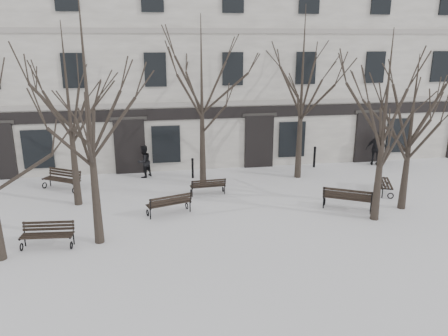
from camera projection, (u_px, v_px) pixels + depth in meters
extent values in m
plane|color=white|center=(219.00, 229.00, 16.46)|extent=(100.00, 100.00, 0.00)
cube|color=silver|center=(186.00, 62.00, 27.20)|extent=(40.00, 10.00, 11.00)
cube|color=#9D9790|center=(195.00, 104.00, 22.98)|extent=(40.00, 0.12, 0.25)
cube|color=#9D9790|center=(194.00, 31.00, 21.93)|extent=(40.00, 0.12, 0.25)
cube|color=black|center=(195.00, 114.00, 23.11)|extent=(40.00, 0.10, 0.60)
cube|color=black|center=(38.00, 149.00, 22.24)|extent=(1.50, 0.14, 2.00)
cube|color=black|center=(130.00, 147.00, 22.99)|extent=(1.60, 0.22, 2.90)
cube|color=#2D2B28|center=(128.00, 119.00, 22.53)|extent=(1.90, 0.08, 0.18)
cube|color=black|center=(166.00, 144.00, 23.29)|extent=(1.50, 0.14, 2.00)
cube|color=black|center=(259.00, 142.00, 24.12)|extent=(1.60, 0.22, 2.90)
cube|color=#2D2B28|center=(260.00, 115.00, 23.66)|extent=(1.90, 0.08, 0.18)
cube|color=black|center=(292.00, 139.00, 24.43)|extent=(1.50, 0.14, 2.00)
cube|color=black|center=(368.00, 137.00, 25.17)|extent=(1.60, 0.22, 2.90)
cube|color=#2D2B28|center=(371.00, 112.00, 24.71)|extent=(1.90, 0.08, 0.18)
cube|color=black|center=(399.00, 135.00, 25.48)|extent=(1.50, 0.14, 2.00)
cube|color=black|center=(73.00, 71.00, 21.48)|extent=(1.10, 0.14, 1.70)
cube|color=black|center=(155.00, 70.00, 22.13)|extent=(1.10, 0.14, 1.70)
cube|color=black|center=(233.00, 69.00, 22.77)|extent=(1.10, 0.14, 1.70)
cube|color=black|center=(306.00, 68.00, 23.42)|extent=(1.10, 0.14, 1.70)
cube|color=black|center=(375.00, 67.00, 24.07)|extent=(1.10, 0.14, 1.70)
cube|color=black|center=(440.00, 67.00, 24.71)|extent=(1.10, 0.14, 1.70)
cone|color=black|center=(96.00, 195.00, 14.90)|extent=(0.34, 0.34, 3.51)
cone|color=black|center=(378.00, 183.00, 16.94)|extent=(0.34, 0.34, 3.06)
cone|color=black|center=(405.00, 178.00, 18.14)|extent=(0.34, 0.34, 2.67)
cone|color=black|center=(75.00, 169.00, 18.49)|extent=(0.34, 0.34, 3.19)
cone|color=black|center=(203.00, 151.00, 21.12)|extent=(0.34, 0.34, 3.36)
cone|color=black|center=(299.00, 144.00, 22.17)|extent=(0.34, 0.34, 3.56)
torus|color=black|center=(21.00, 247.00, 14.73)|extent=(0.07, 0.28, 0.28)
cylinder|color=black|center=(25.00, 240.00, 15.04)|extent=(0.05, 0.05, 0.44)
cube|color=black|center=(22.00, 237.00, 14.81)|extent=(0.10, 0.54, 0.05)
torus|color=black|center=(71.00, 245.00, 14.86)|extent=(0.07, 0.28, 0.28)
cylinder|color=black|center=(74.00, 239.00, 15.17)|extent=(0.05, 0.05, 0.44)
cube|color=black|center=(72.00, 235.00, 14.94)|extent=(0.10, 0.54, 0.05)
cube|color=black|center=(45.00, 238.00, 14.67)|extent=(1.75, 0.25, 0.03)
cube|color=black|center=(46.00, 236.00, 14.80)|extent=(1.75, 0.25, 0.03)
cube|color=black|center=(48.00, 235.00, 14.93)|extent=(1.75, 0.25, 0.03)
cube|color=black|center=(49.00, 233.00, 15.06)|extent=(1.75, 0.25, 0.03)
cube|color=black|center=(49.00, 229.00, 15.06)|extent=(1.74, 0.19, 0.09)
cube|color=black|center=(49.00, 226.00, 15.05)|extent=(1.74, 0.19, 0.09)
cube|color=black|center=(48.00, 222.00, 15.03)|extent=(1.74, 0.19, 0.09)
cylinder|color=black|center=(24.00, 228.00, 15.00)|extent=(0.05, 0.14, 0.48)
cylinder|color=black|center=(73.00, 227.00, 15.12)|extent=(0.05, 0.14, 0.48)
torus|color=black|center=(187.00, 206.00, 18.37)|extent=(0.14, 0.29, 0.29)
cylinder|color=black|center=(190.00, 207.00, 18.04)|extent=(0.05, 0.05, 0.45)
cube|color=black|center=(188.00, 200.00, 18.13)|extent=(0.21, 0.54, 0.05)
torus|color=black|center=(148.00, 213.00, 17.62)|extent=(0.14, 0.29, 0.29)
cylinder|color=black|center=(150.00, 214.00, 17.29)|extent=(0.05, 0.05, 0.45)
cube|color=black|center=(149.00, 207.00, 17.38)|extent=(0.21, 0.54, 0.05)
cube|color=black|center=(167.00, 201.00, 17.94)|extent=(1.75, 0.63, 0.04)
cube|color=black|center=(168.00, 203.00, 17.82)|extent=(1.75, 0.63, 0.04)
cube|color=black|center=(169.00, 204.00, 17.70)|extent=(1.75, 0.63, 0.04)
cube|color=black|center=(171.00, 205.00, 17.58)|extent=(1.75, 0.63, 0.04)
cube|color=black|center=(171.00, 202.00, 17.50)|extent=(1.74, 0.58, 0.09)
cube|color=black|center=(171.00, 199.00, 17.45)|extent=(1.74, 0.58, 0.09)
cube|color=black|center=(171.00, 197.00, 17.40)|extent=(1.74, 0.58, 0.09)
cylinder|color=black|center=(191.00, 198.00, 17.85)|extent=(0.08, 0.15, 0.50)
cylinder|color=black|center=(150.00, 205.00, 17.10)|extent=(0.08, 0.15, 0.50)
torus|color=black|center=(371.00, 207.00, 18.20)|extent=(0.21, 0.31, 0.32)
cylinder|color=black|center=(371.00, 208.00, 17.81)|extent=(0.06, 0.06, 0.50)
cube|color=black|center=(371.00, 201.00, 17.92)|extent=(0.35, 0.56, 0.06)
torus|color=black|center=(325.00, 202.00, 18.81)|extent=(0.21, 0.31, 0.32)
cylinder|color=black|center=(324.00, 203.00, 18.42)|extent=(0.06, 0.06, 0.50)
cube|color=black|center=(325.00, 195.00, 18.54)|extent=(0.35, 0.56, 0.06)
cube|color=black|center=(348.00, 196.00, 18.44)|extent=(1.80, 1.07, 0.04)
cube|color=black|center=(348.00, 197.00, 18.30)|extent=(1.80, 1.07, 0.04)
cube|color=black|center=(347.00, 198.00, 18.16)|extent=(1.80, 1.07, 0.04)
cube|color=black|center=(347.00, 199.00, 18.02)|extent=(1.80, 1.07, 0.04)
cube|color=black|center=(347.00, 196.00, 17.94)|extent=(1.77, 1.02, 0.10)
cube|color=black|center=(348.00, 194.00, 17.88)|extent=(1.77, 1.02, 0.10)
cube|color=black|center=(348.00, 191.00, 17.82)|extent=(1.77, 1.02, 0.10)
cylinder|color=black|center=(372.00, 198.00, 17.60)|extent=(0.12, 0.16, 0.56)
cylinder|color=black|center=(324.00, 193.00, 18.21)|extent=(0.12, 0.16, 0.56)
torus|color=black|center=(45.00, 185.00, 20.92)|extent=(0.21, 0.29, 0.31)
cylinder|color=black|center=(50.00, 181.00, 21.23)|extent=(0.05, 0.05, 0.48)
cube|color=black|center=(47.00, 178.00, 21.00)|extent=(0.36, 0.52, 0.05)
torus|color=black|center=(74.00, 190.00, 20.25)|extent=(0.21, 0.29, 0.31)
cylinder|color=black|center=(80.00, 186.00, 20.57)|extent=(0.05, 0.05, 0.48)
cube|color=black|center=(77.00, 182.00, 20.33)|extent=(0.36, 0.52, 0.05)
cube|color=black|center=(58.00, 181.00, 20.45)|extent=(1.66, 1.10, 0.04)
cube|color=black|center=(60.00, 180.00, 20.58)|extent=(1.66, 1.10, 0.04)
cube|color=black|center=(62.00, 179.00, 20.71)|extent=(1.66, 1.10, 0.04)
cube|color=black|center=(65.00, 178.00, 20.85)|extent=(1.66, 1.10, 0.04)
cube|color=black|center=(65.00, 175.00, 20.84)|extent=(1.63, 1.05, 0.10)
cube|color=black|center=(65.00, 173.00, 20.83)|extent=(1.63, 1.05, 0.10)
cube|color=black|center=(65.00, 170.00, 20.81)|extent=(1.63, 1.05, 0.10)
cylinder|color=black|center=(50.00, 172.00, 21.18)|extent=(0.12, 0.15, 0.53)
cylinder|color=black|center=(80.00, 176.00, 20.51)|extent=(0.12, 0.15, 0.53)
torus|color=black|center=(223.00, 189.00, 20.44)|extent=(0.06, 0.26, 0.26)
cylinder|color=black|center=(225.00, 190.00, 20.12)|extent=(0.04, 0.04, 0.40)
cube|color=black|center=(224.00, 185.00, 20.21)|extent=(0.08, 0.49, 0.04)
torus|color=black|center=(191.00, 192.00, 20.10)|extent=(0.06, 0.26, 0.26)
cylinder|color=black|center=(192.00, 193.00, 19.77)|extent=(0.04, 0.04, 0.40)
cube|color=black|center=(191.00, 187.00, 19.87)|extent=(0.08, 0.49, 0.04)
cube|color=black|center=(207.00, 184.00, 20.22)|extent=(1.61, 0.19, 0.03)
cube|color=black|center=(207.00, 185.00, 20.10)|extent=(1.61, 0.19, 0.03)
cube|color=black|center=(208.00, 186.00, 19.99)|extent=(1.61, 0.19, 0.03)
cube|color=black|center=(209.00, 187.00, 19.87)|extent=(1.61, 0.19, 0.03)
cube|color=black|center=(209.00, 185.00, 19.80)|extent=(1.60, 0.14, 0.08)
cube|color=black|center=(209.00, 183.00, 19.75)|extent=(1.60, 0.14, 0.08)
cube|color=black|center=(209.00, 181.00, 19.71)|extent=(1.60, 0.14, 0.08)
cylinder|color=black|center=(225.00, 183.00, 19.95)|extent=(0.04, 0.13, 0.44)
cylinder|color=black|center=(192.00, 185.00, 19.60)|extent=(0.04, 0.13, 0.44)
torus|color=black|center=(391.00, 196.00, 19.56)|extent=(0.29, 0.15, 0.29)
cylinder|color=black|center=(382.00, 193.00, 19.61)|extent=(0.05, 0.05, 0.45)
cube|color=black|center=(387.00, 189.00, 19.51)|extent=(0.53, 0.25, 0.05)
torus|color=black|center=(385.00, 184.00, 21.14)|extent=(0.29, 0.15, 0.29)
cylinder|color=black|center=(378.00, 182.00, 21.19)|extent=(0.05, 0.05, 0.45)
cube|color=black|center=(382.00, 178.00, 21.09)|extent=(0.53, 0.25, 0.05)
cube|color=black|center=(389.00, 183.00, 20.25)|extent=(0.75, 1.69, 0.03)
cube|color=black|center=(386.00, 183.00, 20.28)|extent=(0.75, 1.69, 0.03)
cube|color=black|center=(383.00, 183.00, 20.31)|extent=(0.75, 1.69, 0.03)
cube|color=black|center=(380.00, 182.00, 20.33)|extent=(0.75, 1.69, 0.03)
cube|color=black|center=(379.00, 180.00, 20.31)|extent=(0.70, 1.67, 0.09)
cube|color=black|center=(379.00, 177.00, 20.28)|extent=(0.70, 1.67, 0.09)
cube|color=black|center=(379.00, 175.00, 20.25)|extent=(0.70, 1.67, 0.09)
cylinder|color=black|center=(381.00, 184.00, 19.50)|extent=(0.15, 0.09, 0.49)
cylinder|color=black|center=(377.00, 174.00, 21.09)|extent=(0.15, 0.09, 0.49)
cylinder|color=black|center=(193.00, 169.00, 22.39)|extent=(0.12, 0.12, 0.98)
sphere|color=black|center=(192.00, 159.00, 22.25)|extent=(0.14, 0.14, 0.14)
cylinder|color=black|center=(314.00, 158.00, 24.29)|extent=(0.13, 0.13, 1.10)
sphere|color=black|center=(315.00, 148.00, 24.13)|extent=(0.15, 0.15, 0.15)
imported|color=black|center=(145.00, 177.00, 22.68)|extent=(1.03, 1.03, 1.68)
imported|color=black|center=(375.00, 165.00, 24.89)|extent=(1.21, 0.83, 1.90)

